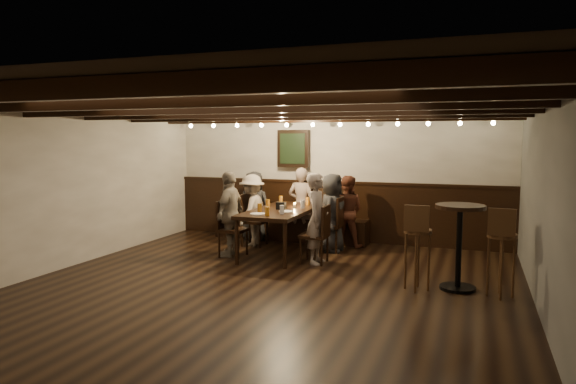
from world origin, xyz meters
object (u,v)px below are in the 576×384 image
at_px(chair_right_near, 330,235).
at_px(person_bench_centre, 301,205).
at_px(chair_left_near, 254,230).
at_px(high_top_table, 459,234).
at_px(person_bench_left, 254,206).
at_px(chair_right_far, 315,245).
at_px(bar_stool_right, 501,264).
at_px(person_right_near, 332,213).
at_px(person_left_near, 252,210).
at_px(bar_stool_left, 417,258).
at_px(chair_left_far, 232,239).
at_px(dining_table, 282,213).
at_px(person_left_far, 230,214).
at_px(person_bench_right, 346,211).
at_px(person_right_far, 317,218).

relative_size(chair_right_near, person_bench_centre, 0.67).
xyz_separation_m(chair_left_near, high_top_table, (3.60, -1.60, 0.44)).
bearing_deg(person_bench_left, chair_right_near, 164.47).
distance_m(chair_right_far, bar_stool_right, 2.79).
bearing_deg(person_right_near, bar_stool_right, -124.67).
distance_m(person_left_near, high_top_table, 3.97).
height_order(chair_right_far, person_right_near, person_right_near).
relative_size(bar_stool_left, bar_stool_right, 1.00).
relative_size(chair_left_far, high_top_table, 0.84).
xyz_separation_m(dining_table, bar_stool_right, (3.37, -1.32, -0.28)).
relative_size(person_left_far, person_right_near, 1.05).
distance_m(person_bench_centre, person_left_far, 1.68).
xyz_separation_m(chair_right_near, person_right_near, (0.03, 0.00, 0.39)).
relative_size(person_bench_left, person_bench_centre, 0.94).
bearing_deg(person_left_near, chair_left_near, 90.00).
xyz_separation_m(person_bench_centre, person_bench_right, (0.90, -0.14, -0.06)).
bearing_deg(bar_stool_left, person_bench_right, 123.93).
distance_m(chair_right_far, bar_stool_left, 1.90).
distance_m(chair_right_far, person_bench_left, 2.14).
relative_size(person_bench_right, bar_stool_right, 1.15).
xyz_separation_m(person_left_near, high_top_table, (3.63, -1.60, 0.08)).
relative_size(dining_table, bar_stool_right, 1.82).
bearing_deg(dining_table, chair_right_far, -32.03).
height_order(dining_table, bar_stool_left, bar_stool_left).
height_order(chair_right_far, person_right_far, person_right_far).
height_order(chair_left_near, person_bench_right, person_bench_right).
bearing_deg(high_top_table, person_right_far, 161.28).
distance_m(person_left_near, bar_stool_left, 3.62).
distance_m(chair_left_far, chair_right_far, 1.44).
bearing_deg(person_bench_right, bar_stool_left, 122.47).
relative_size(chair_left_far, person_left_far, 0.65).
height_order(person_left_far, high_top_table, person_left_far).
distance_m(dining_table, person_right_near, 0.88).
bearing_deg(dining_table, chair_left_far, -147.98).
bearing_deg(bar_stool_right, dining_table, 165.43).
xyz_separation_m(chair_left_far, bar_stool_left, (3.09, -0.91, 0.13)).
relative_size(person_bench_right, bar_stool_left, 1.15).
distance_m(dining_table, person_right_far, 0.87).
relative_size(chair_left_far, bar_stool_right, 0.83).
xyz_separation_m(person_right_near, person_right_far, (0.01, -0.90, 0.03)).
bearing_deg(person_left_far, person_right_far, 90.00).
relative_size(person_left_near, person_left_far, 0.92).
distance_m(chair_right_far, person_bench_right, 1.41).
relative_size(person_right_far, high_top_table, 1.28).
xyz_separation_m(chair_right_far, person_right_near, (0.02, 0.90, 0.39)).
relative_size(person_bench_left, person_right_far, 0.93).
relative_size(chair_right_far, person_left_far, 0.64).
relative_size(dining_table, person_bench_centre, 1.45).
height_order(chair_left_near, person_right_far, person_right_far).
height_order(chair_right_near, person_bench_centre, person_bench_centre).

